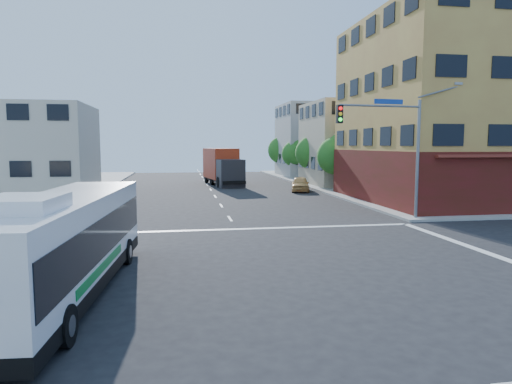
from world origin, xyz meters
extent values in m
plane|color=black|center=(0.00, 0.00, 0.00)|extent=(120.00, 120.00, 0.00)
cube|color=gray|center=(35.00, 35.00, 0.07)|extent=(50.00, 50.00, 0.15)
cube|color=gold|center=(20.00, 18.50, 7.00)|extent=(18.00, 15.00, 14.00)
cube|color=#5E1515|center=(20.00, 18.50, 2.00)|extent=(18.09, 15.08, 4.00)
cube|color=tan|center=(17.00, 34.00, 4.50)|extent=(12.00, 10.00, 9.00)
cube|color=#999994|center=(17.00, 48.00, 5.00)|extent=(12.00, 10.00, 10.00)
cube|color=beige|center=(-17.00, 30.00, 4.00)|extent=(12.00, 10.00, 8.00)
cylinder|color=slate|center=(10.80, 10.80, 3.50)|extent=(0.18, 0.18, 7.00)
cylinder|color=slate|center=(8.30, 10.55, 6.60)|extent=(5.01, 0.62, 0.12)
cube|color=black|center=(5.80, 10.30, 6.10)|extent=(0.32, 0.30, 1.00)
sphere|color=#FF0C0C|center=(5.80, 10.13, 6.40)|extent=(0.20, 0.20, 0.20)
sphere|color=yellow|center=(5.80, 10.13, 6.10)|extent=(0.20, 0.20, 0.20)
sphere|color=#19FF33|center=(5.80, 10.13, 5.80)|extent=(0.20, 0.20, 0.20)
cube|color=navy|center=(8.80, 10.60, 6.85)|extent=(1.80, 0.22, 0.28)
cube|color=gray|center=(13.30, 11.05, 8.00)|extent=(0.50, 0.22, 0.14)
cylinder|color=#3B2315|center=(11.80, 28.00, 0.96)|extent=(0.28, 0.28, 1.92)
sphere|color=#1E5C1A|center=(11.80, 28.00, 3.37)|extent=(3.60, 3.60, 3.60)
sphere|color=#1E5C1A|center=(12.20, 27.70, 4.27)|extent=(2.52, 2.52, 2.52)
cylinder|color=#3B2315|center=(11.80, 36.00, 1.00)|extent=(0.28, 0.28, 1.99)
sphere|color=#1E5C1A|center=(11.80, 36.00, 3.51)|extent=(3.80, 3.80, 3.80)
sphere|color=#1E5C1A|center=(12.20, 35.70, 4.46)|extent=(2.66, 2.66, 2.66)
cylinder|color=#3B2315|center=(11.80, 44.00, 0.94)|extent=(0.28, 0.28, 1.89)
sphere|color=#1E5C1A|center=(11.80, 44.00, 3.25)|extent=(3.40, 3.40, 3.40)
sphere|color=#1E5C1A|center=(12.20, 43.70, 4.10)|extent=(2.38, 2.38, 2.38)
cylinder|color=#3B2315|center=(11.80, 52.00, 1.01)|extent=(0.28, 0.28, 2.03)
sphere|color=#1E5C1A|center=(11.80, 52.00, 3.63)|extent=(4.00, 4.00, 4.00)
sphere|color=#1E5C1A|center=(12.20, 51.70, 4.63)|extent=(2.80, 2.80, 2.80)
cube|color=black|center=(-6.23, -0.23, 0.50)|extent=(3.13, 11.14, 0.41)
cube|color=white|center=(-6.23, -0.23, 1.62)|extent=(3.12, 11.11, 2.61)
cube|color=black|center=(-6.23, -0.23, 1.78)|extent=(3.14, 10.79, 1.14)
cube|color=black|center=(-5.84, 5.18, 1.69)|extent=(2.14, 0.21, 1.23)
cube|color=#E5590C|center=(-5.84, 5.21, 2.61)|extent=(1.75, 0.17, 0.26)
cube|color=white|center=(-6.23, -0.23, 2.87)|extent=(3.06, 10.89, 0.11)
cube|color=white|center=(-6.43, -2.97, 3.09)|extent=(1.77, 2.12, 0.33)
cube|color=#03752A|center=(-7.44, -0.60, 0.96)|extent=(0.38, 5.02, 0.26)
cube|color=#03752A|center=(-5.09, -0.77, 0.96)|extent=(0.38, 5.02, 0.26)
cylinder|color=black|center=(-7.07, 3.35, 0.48)|extent=(0.34, 0.97, 0.95)
cylinder|color=#99999E|center=(-7.20, 3.36, 0.48)|extent=(0.07, 0.48, 0.48)
cylinder|color=black|center=(-4.89, 3.19, 0.48)|extent=(0.34, 0.97, 0.95)
cylinder|color=#99999E|center=(-4.76, 3.18, 0.48)|extent=(0.07, 0.48, 0.48)
cylinder|color=black|center=(-5.40, -3.81, 0.48)|extent=(0.34, 0.97, 0.95)
cylinder|color=#99999E|center=(-5.27, -3.82, 0.48)|extent=(0.07, 0.48, 0.48)
cube|color=black|center=(2.20, 33.11, 1.45)|extent=(2.93, 2.83, 2.90)
cube|color=black|center=(2.37, 32.06, 1.90)|extent=(2.33, 0.46, 1.12)
cube|color=#A52E16|center=(1.53, 37.30, 2.35)|extent=(3.64, 6.60, 3.35)
cube|color=black|center=(1.74, 35.98, 0.61)|extent=(3.84, 9.21, 0.34)
cylinder|color=black|center=(1.01, 33.15, 0.56)|extent=(0.49, 1.15, 1.12)
cylinder|color=black|center=(3.33, 33.52, 0.56)|extent=(0.49, 1.15, 1.12)
cylinder|color=black|center=(0.49, 36.34, 0.56)|extent=(0.49, 1.15, 1.12)
cylinder|color=black|center=(2.81, 36.72, 0.56)|extent=(0.49, 1.15, 1.12)
cylinder|color=black|center=(0.05, 39.10, 0.56)|extent=(0.49, 1.15, 1.12)
cylinder|color=black|center=(2.37, 39.47, 0.56)|extent=(0.49, 1.15, 1.12)
imported|color=tan|center=(8.35, 28.06, 0.70)|extent=(2.60, 4.39, 1.40)
camera|label=1|loc=(-2.85, -13.97, 4.42)|focal=32.00mm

